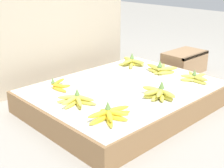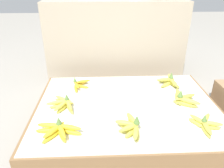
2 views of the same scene
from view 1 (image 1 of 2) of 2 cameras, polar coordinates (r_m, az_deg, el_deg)
The scene contains 11 objects.
ground_plane at distance 2.13m, azimuth 2.33°, elevation -4.14°, with size 10.00×10.00×0.00m, color gray.
display_platform at distance 2.10m, azimuth 2.36°, elevation -2.30°, with size 1.22×0.93×0.15m.
back_vendor_table at distance 2.70m, azimuth -12.65°, elevation 8.92°, with size 1.29×0.57×0.73m.
wooden_crate at distance 2.86m, azimuth 13.07°, elevation 3.92°, with size 0.39×0.24×0.19m.
banana_bunch_front_left at distance 1.61m, azimuth -0.36°, elevation -5.61°, with size 0.26×0.16×0.10m.
banana_bunch_front_midleft at distance 1.88m, azimuth 8.45°, elevation -1.77°, with size 0.15×0.24×0.11m.
banana_bunch_front_midright at distance 2.22m, azimuth 14.86°, elevation 1.14°, with size 0.17×0.20×0.09m.
banana_bunch_middle_left at distance 1.79m, azimuth -6.56°, elevation -2.97°, with size 0.19×0.21×0.09m.
banana_bunch_middle_midright at distance 2.33m, azimuth 8.84°, elevation 2.71°, with size 0.17×0.23×0.11m.
banana_bunch_back_left at distance 2.05m, azimuth -9.76°, elevation -0.21°, with size 0.13×0.19×0.08m.
banana_bunch_back_midright at distance 2.50m, azimuth 3.53°, elevation 4.02°, with size 0.17×0.24×0.10m.
Camera 1 is at (-1.40, -1.33, 0.89)m, focal length 50.00 mm.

